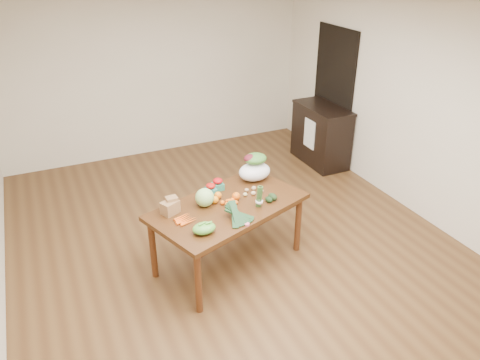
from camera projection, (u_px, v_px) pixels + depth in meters
name	position (u px, v px, depth m)	size (l,w,h in m)	color
floor	(231.00, 240.00, 5.68)	(6.00, 6.00, 0.00)	brown
ceiling	(228.00, 4.00, 4.44)	(5.00, 6.00, 0.02)	white
room_walls	(229.00, 136.00, 5.06)	(5.02, 6.02, 2.70)	white
dining_table	(228.00, 234.00, 5.12)	(1.63, 0.91, 0.75)	#41240F
doorway_dark	(333.00, 95.00, 7.40)	(0.02, 1.00, 2.10)	black
cabinet	(321.00, 135.00, 7.46)	(0.52, 1.02, 0.94)	black
dish_towel	(309.00, 134.00, 7.28)	(0.02, 0.28, 0.45)	white
paper_bag	(170.00, 206.00, 4.76)	(0.23, 0.19, 0.16)	olive
cabbage	(205.00, 197.00, 4.88)	(0.20, 0.20, 0.20)	#A3D279
strawberry_basket_a	(211.00, 190.00, 5.13)	(0.11, 0.11, 0.10)	#B2180B
strawberry_basket_b	(218.00, 185.00, 5.23)	(0.12, 0.12, 0.11)	red
orange_a	(215.00, 200.00, 4.96)	(0.08, 0.08, 0.08)	orange
orange_b	(218.00, 195.00, 5.04)	(0.08, 0.08, 0.08)	#FF5B0F
orange_c	(236.00, 196.00, 5.02)	(0.09, 0.09, 0.09)	orange
mandarin_cluster	(230.00, 202.00, 4.92)	(0.18, 0.18, 0.08)	orange
carrots	(184.00, 219.00, 4.66)	(0.22, 0.19, 0.03)	#FF5115
snap_pea_bag	(204.00, 228.00, 4.45)	(0.23, 0.17, 0.10)	#609F35
kale_bunch	(240.00, 214.00, 4.62)	(0.32, 0.40, 0.16)	#15301C
asparagus_bundle	(259.00, 196.00, 4.85)	(0.08, 0.08, 0.25)	#466D32
potato_a	(245.00, 194.00, 5.10)	(0.05, 0.04, 0.04)	#CDBF76
potato_b	(253.00, 193.00, 5.12)	(0.05, 0.05, 0.05)	tan
potato_c	(254.00, 188.00, 5.23)	(0.05, 0.05, 0.05)	tan
potato_d	(247.00, 190.00, 5.19)	(0.05, 0.04, 0.04)	tan
potato_e	(261.00, 191.00, 5.17)	(0.05, 0.05, 0.05)	tan
avocado_a	(269.00, 200.00, 4.98)	(0.06, 0.09, 0.06)	black
avocado_b	(273.00, 197.00, 5.02)	(0.08, 0.12, 0.08)	black
salad_bag	(255.00, 168.00, 5.39)	(0.38, 0.29, 0.29)	white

